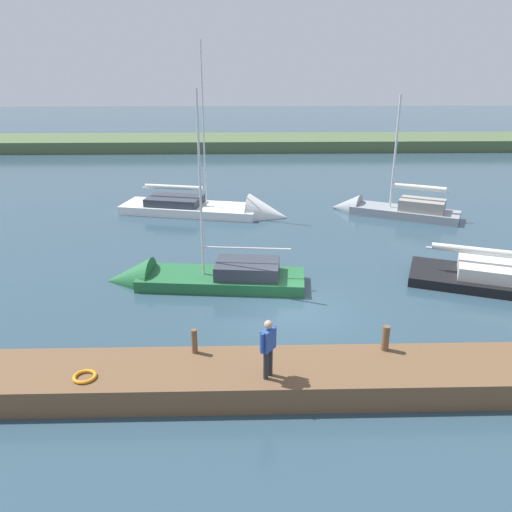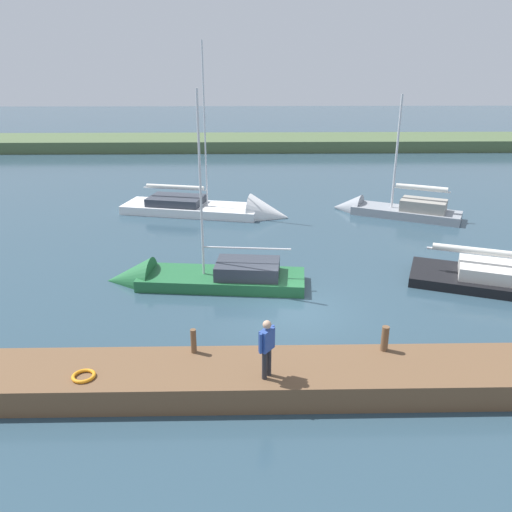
# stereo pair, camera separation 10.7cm
# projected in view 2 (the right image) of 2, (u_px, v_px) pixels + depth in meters

# --- Properties ---
(ground_plane) EXTENTS (200.00, 200.00, 0.00)m
(ground_plane) POSITION_uv_depth(u_px,v_px,m) (295.00, 311.00, 19.58)
(ground_plane) COLOR #2D4756
(far_shoreline) EXTENTS (180.00, 8.00, 2.40)m
(far_shoreline) POSITION_uv_depth(u_px,v_px,m) (262.00, 148.00, 57.43)
(far_shoreline) COLOR #4C603D
(far_shoreline) RESTS_ON ground_plane
(dock_pier) EXTENTS (23.03, 2.30, 0.80)m
(dock_pier) POSITION_uv_depth(u_px,v_px,m) (311.00, 377.00, 14.78)
(dock_pier) COLOR brown
(dock_pier) RESTS_ON ground_plane
(mooring_post_near) EXTENTS (0.22, 0.22, 0.80)m
(mooring_post_near) POSITION_uv_depth(u_px,v_px,m) (385.00, 338.00, 15.30)
(mooring_post_near) COLOR brown
(mooring_post_near) RESTS_ON dock_pier
(mooring_post_far) EXTENTS (0.17, 0.17, 0.77)m
(mooring_post_far) POSITION_uv_depth(u_px,v_px,m) (194.00, 341.00, 15.19)
(mooring_post_far) COLOR brown
(mooring_post_far) RESTS_ON dock_pier
(life_ring_buoy) EXTENTS (0.66, 0.66, 0.10)m
(life_ring_buoy) POSITION_uv_depth(u_px,v_px,m) (84.00, 376.00, 14.07)
(life_ring_buoy) COLOR orange
(life_ring_buoy) RESTS_ON dock_pier
(sailboat_outer_mooring) EXTENTS (8.79, 3.09, 9.19)m
(sailboat_outer_mooring) POSITION_uv_depth(u_px,v_px,m) (192.00, 282.00, 22.00)
(sailboat_outer_mooring) COLOR #236638
(sailboat_outer_mooring) RESTS_ON ground_plane
(sailboat_far_left) EXTENTS (7.91, 5.26, 8.17)m
(sailboat_far_left) POSITION_uv_depth(u_px,v_px,m) (388.00, 211.00, 31.95)
(sailboat_far_left) COLOR gray
(sailboat_far_left) RESTS_ON ground_plane
(sailboat_inner_slip) EXTENTS (10.90, 4.99, 11.49)m
(sailboat_inner_slip) POSITION_uv_depth(u_px,v_px,m) (221.00, 212.00, 32.03)
(sailboat_inner_slip) COLOR white
(sailboat_inner_slip) RESTS_ON ground_plane
(person_on_dock) EXTENTS (0.46, 0.55, 1.75)m
(person_on_dock) POSITION_uv_depth(u_px,v_px,m) (267.00, 345.00, 13.77)
(person_on_dock) COLOR #28282D
(person_on_dock) RESTS_ON dock_pier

